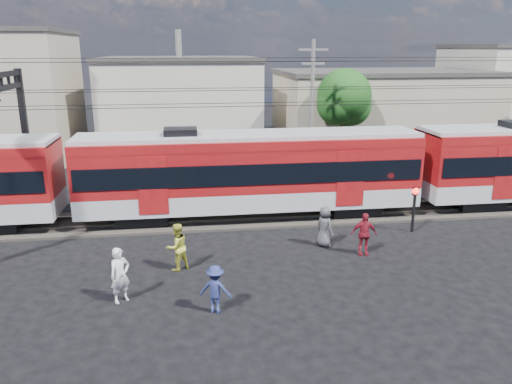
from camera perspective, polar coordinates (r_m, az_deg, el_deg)
ground at (r=16.98m, az=-1.61°, el=-11.96°), size 120.00×120.00×0.00m
track_bed at (r=24.28m, az=-3.72°, el=-2.97°), size 70.00×3.40×0.12m
rail_near at (r=23.54m, az=-3.58°, el=-3.28°), size 70.00×0.12×0.12m
rail_far at (r=24.95m, az=-3.86°, el=-2.15°), size 70.00×0.12×0.12m
commuter_train at (r=23.77m, az=-0.18°, el=2.53°), size 50.30×3.08×4.17m
catenary at (r=24.12m, az=-25.11°, el=7.83°), size 70.00×9.30×7.52m
building_midwest at (r=42.12m, az=-8.57°, el=10.06°), size 12.24×12.24×7.30m
building_mideast at (r=42.19m, az=14.00°, el=9.09°), size 16.32×10.20×6.30m
building_east at (r=52.26m, az=27.05°, el=10.21°), size 10.20×10.20×8.30m
utility_pole_mid at (r=31.04m, az=6.38°, el=9.64°), size 1.80×0.24×8.50m
tree_near at (r=34.87m, az=10.29°, el=10.41°), size 3.82×3.64×6.72m
pedestrian_a at (r=16.92m, az=-15.27°, el=-9.15°), size 0.81×0.75×1.86m
pedestrian_b at (r=18.82m, az=-9.02°, el=-6.21°), size 1.11×1.05×1.81m
pedestrian_c at (r=15.83m, az=-4.65°, el=-11.01°), size 1.15×0.89×1.57m
pedestrian_d at (r=20.36m, az=12.22°, el=-4.70°), size 1.06×0.52×1.76m
pedestrian_e at (r=20.96m, az=7.84°, el=-3.94°), size 0.89×1.00×1.71m
crossing_signal at (r=23.24m, az=17.67°, el=-0.96°), size 0.31×0.31×2.11m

